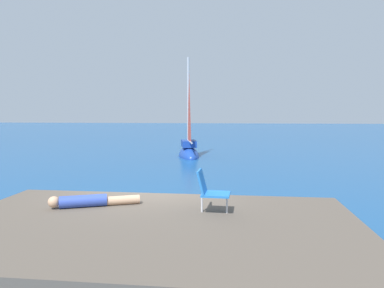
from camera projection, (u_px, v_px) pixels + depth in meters
ground_plane at (152, 226)px, 8.95m from camera, size 160.00×160.00×0.00m
shore_ledge at (152, 250)px, 6.15m from camera, size 7.20×4.47×0.95m
boulder_seaward at (230, 233)px, 8.42m from camera, size 1.49×1.40×0.87m
boulder_inland at (59, 222)px, 9.26m from camera, size 1.62×1.29×1.01m
sailboat_near at (189, 151)px, 22.73m from camera, size 1.96×3.77×6.85m
person_sunbather at (90, 201)px, 7.13m from camera, size 1.68×0.79×0.25m
beach_chair at (210, 189)px, 6.69m from camera, size 0.62×0.51×0.80m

